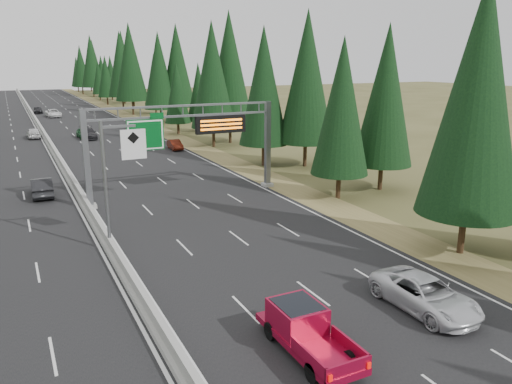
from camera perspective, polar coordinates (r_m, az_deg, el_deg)
road at (r=85.68m, az=-23.17°, el=6.04°), size 32.00×260.00×0.08m
shoulder_right at (r=88.49m, az=-11.56°, el=7.18°), size 3.60×260.00×0.06m
median_barrier at (r=85.63m, az=-23.20°, el=6.29°), size 0.70×260.00×0.85m
sign_gantry at (r=42.43m, az=-7.38°, el=6.37°), size 16.75×0.98×7.80m
hov_sign_pole at (r=30.98m, az=-15.83°, el=1.74°), size 2.80×0.50×8.00m
tree_row_right at (r=78.59m, az=-6.71°, el=13.42°), size 11.61×243.16×18.95m
silver_minivan at (r=25.08m, az=18.76°, el=-11.01°), size 2.65×5.62×1.55m
red_pickup at (r=20.94m, az=5.33°, el=-14.99°), size 1.95×5.47×1.78m
car_ahead_green at (r=79.50m, az=-19.07°, el=6.41°), size 1.98×4.52×1.52m
car_ahead_dkred at (r=66.26m, az=-9.24°, el=5.37°), size 1.55×3.92×1.27m
car_ahead_dkgrey at (r=78.61m, az=-18.67°, el=6.38°), size 2.43×5.58×1.60m
car_ahead_white at (r=111.04m, az=-22.16°, el=8.34°), size 3.00×5.80×1.56m
car_ahead_far at (r=120.19m, az=-23.67°, el=8.60°), size 1.91×4.51×1.52m
car_onc_near at (r=46.64m, az=-23.28°, el=0.53°), size 1.81×4.89×1.60m
car_onc_white at (r=81.97m, az=-24.10°, el=6.17°), size 1.90×4.59×1.55m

